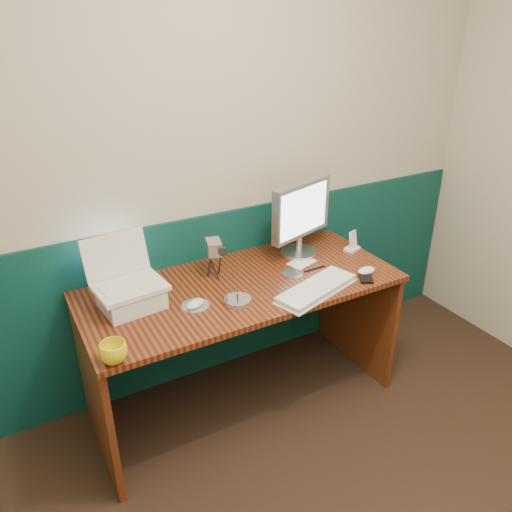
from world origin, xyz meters
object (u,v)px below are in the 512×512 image
mug (114,352)px  laptop (127,265)px  keyboard (316,289)px  camcorder (214,258)px  monitor (300,219)px  desk (242,345)px

mug → laptop: bearing=63.9°
keyboard → camcorder: camcorder is taller
laptop → camcorder: (0.46, 0.08, -0.11)m
monitor → keyboard: (-0.16, -0.40, -0.20)m
keyboard → camcorder: (-0.37, 0.38, 0.09)m
desk → monitor: monitor is taller
camcorder → desk: bearing=-42.5°
desk → laptop: bearing=174.1°
monitor → camcorder: size_ratio=2.05×
desk → laptop: laptop is taller
camcorder → keyboard: bearing=-30.7°
desk → keyboard: size_ratio=3.50×
desk → laptop: (-0.54, 0.06, 0.59)m
laptop → keyboard: (0.83, -0.30, -0.21)m
laptop → camcorder: 0.48m
keyboard → mug: (-1.00, -0.06, 0.03)m
camcorder → laptop: bearing=-154.8°
mug → camcorder: bearing=34.8°
laptop → mug: (-0.18, -0.36, -0.18)m
keyboard → mug: size_ratio=4.16×
desk → camcorder: size_ratio=7.68×
desk → camcorder: (-0.08, 0.13, 0.48)m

